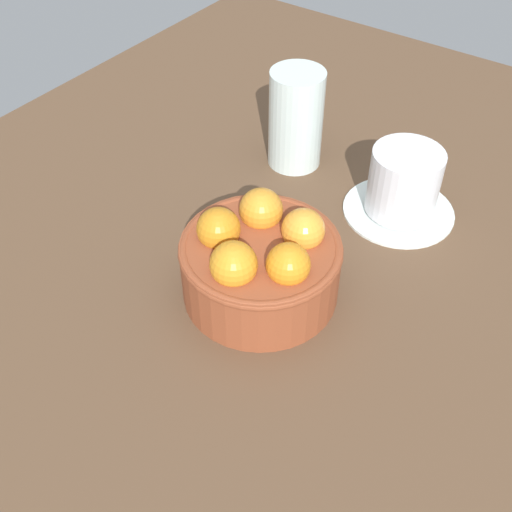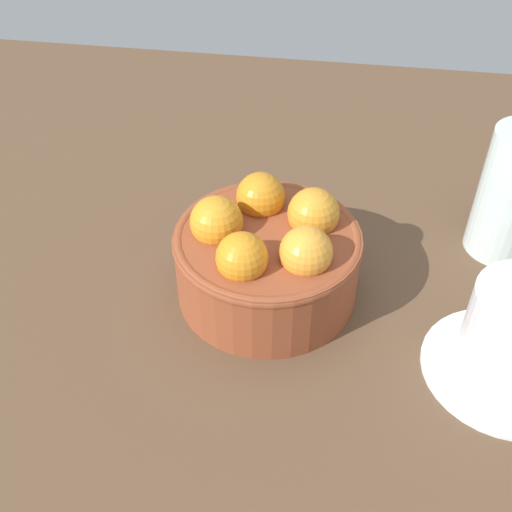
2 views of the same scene
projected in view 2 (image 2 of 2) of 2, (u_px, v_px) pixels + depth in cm
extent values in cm
cube|color=brown|center=(266.00, 304.00, 53.40)|extent=(117.74, 92.26, 3.26)
cylinder|color=brown|center=(267.00, 264.00, 50.28)|extent=(14.78, 14.78, 6.15)
torus|color=brown|center=(268.00, 239.00, 48.51)|extent=(14.98, 14.98, 1.00)
sphere|color=orange|center=(261.00, 197.00, 50.73)|extent=(4.05, 4.05, 4.05)
sphere|color=orange|center=(217.00, 221.00, 48.29)|extent=(4.19, 4.19, 4.19)
sphere|color=orange|center=(242.00, 258.00, 45.09)|extent=(3.90, 3.90, 3.90)
sphere|color=orange|center=(306.00, 252.00, 45.55)|extent=(4.00, 4.00, 4.00)
sphere|color=orange|center=(313.00, 213.00, 49.04)|extent=(4.16, 4.16, 4.16)
cylinder|color=white|center=(504.00, 368.00, 45.84)|extent=(12.14, 12.14, 0.60)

